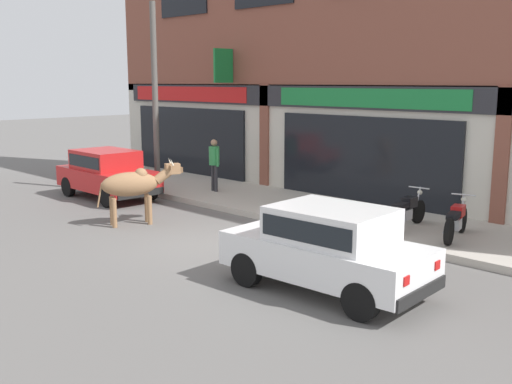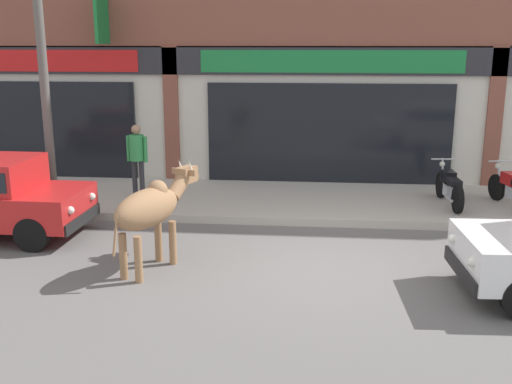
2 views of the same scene
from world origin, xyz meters
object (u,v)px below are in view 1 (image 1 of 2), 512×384
(cow, at_px, (134,184))
(utility_pole, at_px, (155,98))
(pedestrian, at_px, (214,159))
(motorcycle_1, at_px, (456,221))
(car_0, at_px, (328,245))
(car_1, at_px, (107,172))
(motorcycle_0, at_px, (406,211))

(cow, xyz_separation_m, utility_pole, (-2.83, 2.78, 2.00))
(pedestrian, bearing_deg, utility_pole, -144.41)
(cow, distance_m, motorcycle_1, 7.58)
(motorcycle_1, bearing_deg, car_0, -93.07)
(car_1, bearing_deg, cow, -21.77)
(car_1, bearing_deg, utility_pole, 65.92)
(car_0, relative_size, motorcycle_0, 2.02)
(car_0, bearing_deg, car_1, 169.20)
(cow, relative_size, car_0, 0.55)
(pedestrian, height_order, utility_pole, utility_pole)
(motorcycle_1, distance_m, pedestrian, 7.96)
(motorcycle_1, height_order, pedestrian, pedestrian)
(pedestrian, bearing_deg, car_1, -130.55)
(car_1, bearing_deg, motorcycle_1, 13.14)
(car_0, xyz_separation_m, motorcycle_0, (-1.04, 4.30, -0.27))
(cow, bearing_deg, motorcycle_1, 29.46)
(car_0, bearing_deg, motorcycle_1, 86.93)
(car_0, distance_m, pedestrian, 8.85)
(motorcycle_1, bearing_deg, utility_pole, -174.29)
(cow, height_order, motorcycle_0, cow)
(cow, relative_size, motorcycle_1, 1.14)
(motorcycle_1, xyz_separation_m, pedestrian, (-7.94, 0.12, 0.60))
(motorcycle_0, relative_size, utility_pole, 0.32)
(cow, bearing_deg, car_1, 158.23)
(motorcycle_0, height_order, pedestrian, pedestrian)
(car_1, xyz_separation_m, motorcycle_1, (10.04, 2.34, -0.27))
(car_0, distance_m, car_1, 9.99)
(cow, height_order, car_0, cow)
(motorcycle_0, xyz_separation_m, utility_pole, (-8.15, -1.03, 2.45))
(utility_pole, bearing_deg, motorcycle_0, 7.19)
(car_1, xyz_separation_m, pedestrian, (2.11, 2.46, 0.33))
(car_0, distance_m, motorcycle_0, 4.43)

